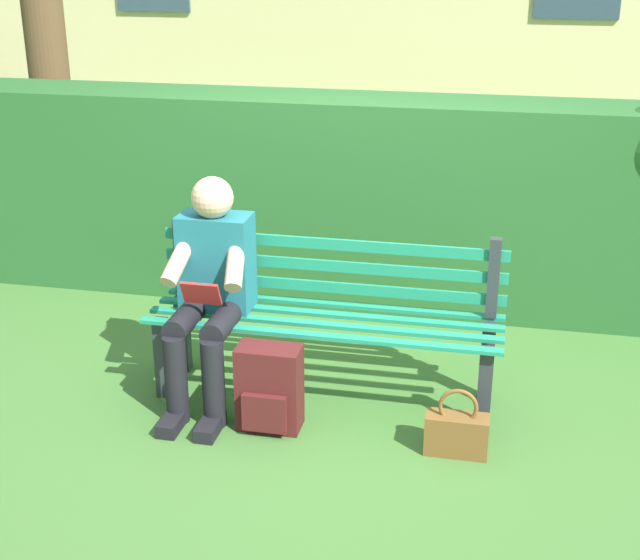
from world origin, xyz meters
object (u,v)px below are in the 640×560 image
Objects in this scene: park_bench at (327,313)px; handbag at (457,432)px; backpack at (269,389)px; person_seated at (210,286)px.

park_bench reaches higher than handbag.
backpack is 1.28× the size of handbag.
park_bench is 1.56× the size of person_seated.
person_seated reaches higher than park_bench.
park_bench is at bearing -163.47° from person_seated.
handbag is (-0.74, 0.48, -0.36)m from park_bench.
person_seated reaches higher than backpack.
handbag is at bearing 176.92° from backpack.
person_seated is 3.45× the size of handbag.
backpack is 0.96m from handbag.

